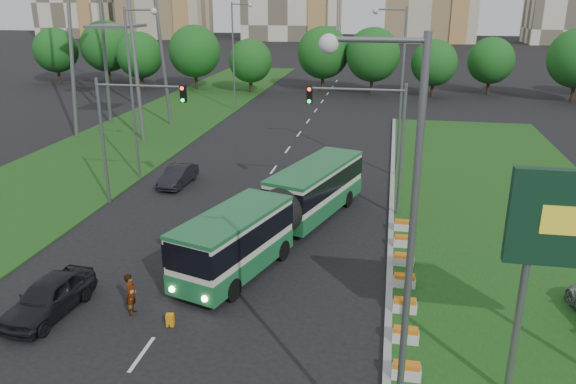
% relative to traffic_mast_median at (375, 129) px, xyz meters
% --- Properties ---
extents(ground, '(360.00, 360.00, 0.00)m').
position_rel_traffic_mast_median_xyz_m(ground, '(-4.78, -10.00, -5.35)').
color(ground, black).
rests_on(ground, ground).
extents(grass_median, '(14.00, 60.00, 0.15)m').
position_rel_traffic_mast_median_xyz_m(grass_median, '(8.22, -2.00, -5.27)').
color(grass_median, '#184B15').
rests_on(grass_median, ground).
extents(median_kerb, '(0.30, 60.00, 0.18)m').
position_rel_traffic_mast_median_xyz_m(median_kerb, '(1.27, -2.00, -5.26)').
color(median_kerb, '#969696').
rests_on(median_kerb, ground).
extents(left_verge, '(12.00, 110.00, 0.10)m').
position_rel_traffic_mast_median_xyz_m(left_verge, '(-22.78, 15.00, -5.30)').
color(left_verge, '#184B15').
rests_on(left_verge, ground).
extents(lane_markings, '(0.20, 100.00, 0.01)m').
position_rel_traffic_mast_median_xyz_m(lane_markings, '(-7.78, 10.00, -5.35)').
color(lane_markings, silver).
rests_on(lane_markings, ground).
extents(flower_planters, '(1.10, 15.90, 0.60)m').
position_rel_traffic_mast_median_xyz_m(flower_planters, '(1.92, -10.30, -4.90)').
color(flower_planters, silver).
rests_on(flower_planters, grass_median).
extents(traffic_mast_median, '(5.76, 0.32, 8.00)m').
position_rel_traffic_mast_median_xyz_m(traffic_mast_median, '(0.00, 0.00, 0.00)').
color(traffic_mast_median, slate).
rests_on(traffic_mast_median, ground).
extents(traffic_mast_left, '(5.76, 0.32, 8.00)m').
position_rel_traffic_mast_median_xyz_m(traffic_mast_left, '(-15.16, -1.00, 0.00)').
color(traffic_mast_left, slate).
rests_on(traffic_mast_left, ground).
extents(street_lamps, '(36.00, 60.00, 12.00)m').
position_rel_traffic_mast_median_xyz_m(street_lamps, '(-7.78, 0.00, 0.65)').
color(street_lamps, slate).
rests_on(street_lamps, ground).
extents(tree_line, '(120.00, 8.00, 9.00)m').
position_rel_traffic_mast_median_xyz_m(tree_line, '(5.22, 45.00, -0.85)').
color(tree_line, '#165316').
rests_on(tree_line, ground).
extents(articulated_bus, '(2.61, 16.76, 2.76)m').
position_rel_traffic_mast_median_xyz_m(articulated_bus, '(-4.80, -4.63, -3.66)').
color(articulated_bus, beige).
rests_on(articulated_bus, ground).
extents(car_left_near, '(2.31, 4.86, 1.60)m').
position_rel_traffic_mast_median_xyz_m(car_left_near, '(-12.74, -14.02, -4.55)').
color(car_left_near, black).
rests_on(car_left_near, ground).
extents(car_left_far, '(1.68, 4.30, 1.40)m').
position_rel_traffic_mast_median_xyz_m(car_left_far, '(-13.64, 3.14, -4.65)').
color(car_left_far, black).
rests_on(car_left_far, ground).
extents(pedestrian, '(0.52, 0.72, 1.84)m').
position_rel_traffic_mast_median_xyz_m(pedestrian, '(-9.36, -13.38, -4.43)').
color(pedestrian, gray).
rests_on(pedestrian, ground).
extents(shopping_trolley, '(0.31, 0.32, 0.52)m').
position_rel_traffic_mast_median_xyz_m(shopping_trolley, '(-7.45, -13.97, -5.09)').
color(shopping_trolley, orange).
rests_on(shopping_trolley, ground).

